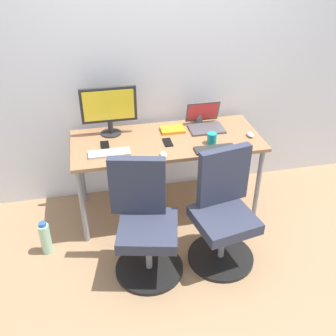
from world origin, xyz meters
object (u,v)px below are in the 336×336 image
object	(u,v)px
office_chair_left	(145,224)
open_laptop	(205,122)
coffee_mug	(212,138)
water_bottle_on_floor	(46,238)
office_chair_right	(223,213)
desktop_monitor	(109,108)

from	to	relation	value
office_chair_left	open_laptop	bearing A→B (deg)	50.24
office_chair_left	coffee_mug	world-z (taller)	office_chair_left
water_bottle_on_floor	open_laptop	bearing A→B (deg)	19.45
office_chair_right	coffee_mug	size ratio (longest dim) A/B	10.22
office_chair_left	open_laptop	xyz separation A→B (m)	(0.70, 0.84, 0.39)
open_laptop	office_chair_left	bearing A→B (deg)	-129.76
office_chair_left	desktop_monitor	world-z (taller)	desktop_monitor
office_chair_right	water_bottle_on_floor	size ratio (longest dim) A/B	3.03
office_chair_right	water_bottle_on_floor	xyz separation A→B (m)	(-1.41, 0.32, -0.28)
water_bottle_on_floor	coffee_mug	bearing A→B (deg)	8.65
desktop_monitor	coffee_mug	bearing A→B (deg)	-22.75
office_chair_right	open_laptop	distance (m)	0.93
office_chair_right	open_laptop	size ratio (longest dim) A/B	3.03
office_chair_right	water_bottle_on_floor	bearing A→B (deg)	167.40
office_chair_right	desktop_monitor	xyz separation A→B (m)	(-0.77, 0.88, 0.58)
office_chair_left	coffee_mug	size ratio (longest dim) A/B	10.22
office_chair_right	open_laptop	bearing A→B (deg)	84.65
office_chair_left	coffee_mug	xyz separation A→B (m)	(0.67, 0.54, 0.38)
desktop_monitor	coffee_mug	size ratio (longest dim) A/B	5.22
office_chair_left	water_bottle_on_floor	size ratio (longest dim) A/B	3.03
open_laptop	coffee_mug	distance (m)	0.31
office_chair_left	open_laptop	size ratio (longest dim) A/B	3.03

